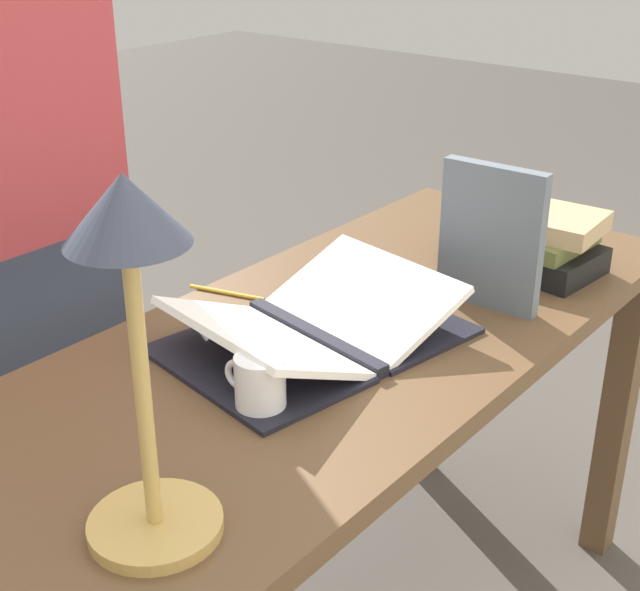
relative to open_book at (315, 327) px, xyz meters
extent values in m
cube|color=brown|center=(-0.02, 0.01, -0.04)|extent=(1.52, 0.60, 0.03)
cube|color=brown|center=(-0.73, -0.24, -0.42)|extent=(0.06, 0.06, 0.72)
cube|color=brown|center=(-0.73, 0.26, -0.42)|extent=(0.06, 0.06, 0.72)
cube|color=black|center=(0.00, 0.00, -0.02)|extent=(0.08, 0.31, 0.02)
cube|color=black|center=(-0.12, 0.02, -0.02)|extent=(0.27, 0.35, 0.01)
cube|color=black|center=(0.12, -0.02, -0.02)|extent=(0.27, 0.35, 0.01)
cube|color=white|center=(-0.10, 0.02, 0.02)|extent=(0.24, 0.33, 0.09)
cube|color=white|center=(0.10, -0.02, 0.02)|extent=(0.24, 0.33, 0.09)
cube|color=black|center=(-0.50, 0.11, 0.00)|extent=(0.19, 0.29, 0.05)
cube|color=brown|center=(-0.50, 0.11, 0.04)|extent=(0.19, 0.23, 0.03)
cube|color=tan|center=(-0.50, 0.11, 0.07)|extent=(0.17, 0.28, 0.04)
cube|color=slate|center=(-0.29, 0.14, 0.10)|extent=(0.03, 0.18, 0.25)
cylinder|color=tan|center=(0.46, 0.15, -0.02)|extent=(0.15, 0.15, 0.02)
cylinder|color=tan|center=(0.46, 0.15, 0.16)|extent=(0.02, 0.02, 0.33)
cone|color=#333847|center=(0.46, 0.15, 0.36)|extent=(0.13, 0.13, 0.07)
cylinder|color=white|center=(0.20, 0.07, 0.01)|extent=(0.07, 0.07, 0.08)
torus|color=white|center=(0.20, 0.03, 0.01)|extent=(0.01, 0.05, 0.05)
cylinder|color=gold|center=(-0.04, -0.24, -0.02)|extent=(0.05, 0.14, 0.01)
cube|color=#2D3342|center=(0.10, -0.63, -0.37)|extent=(0.31, 0.20, 0.82)
camera|label=1|loc=(0.97, 0.79, 0.64)|focal=50.00mm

